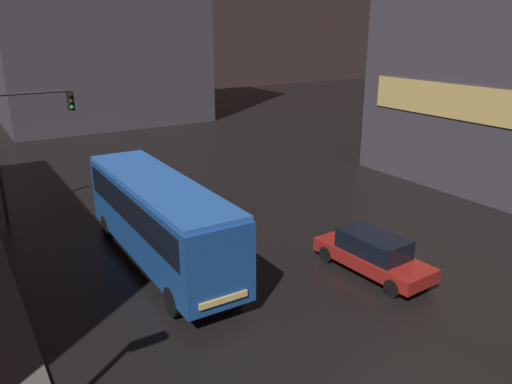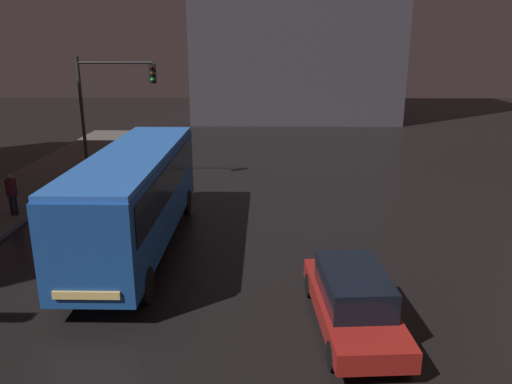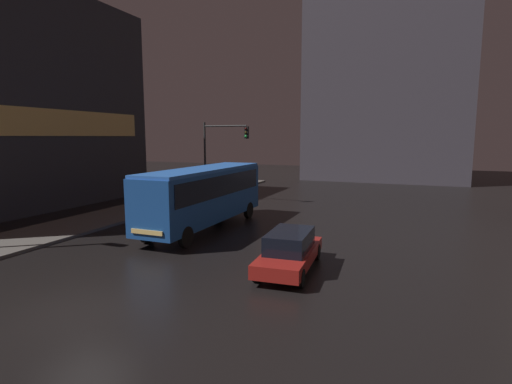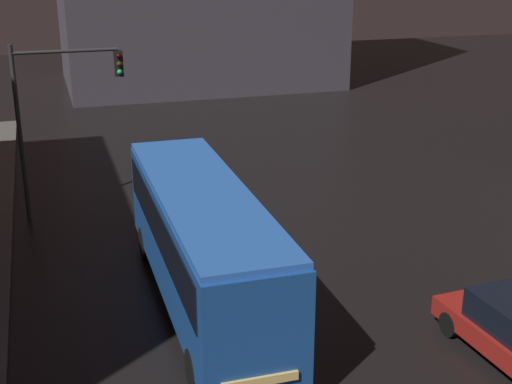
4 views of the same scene
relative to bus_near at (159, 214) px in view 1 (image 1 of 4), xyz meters
The scene contains 3 objects.
bus_near is the anchor object (origin of this frame).
car_taxi 8.20m from the bus_near, 37.11° to the right, with size 2.03×4.78×1.52m.
traffic_light_main 9.17m from the bus_near, 111.38° to the left, with size 3.77×0.35×6.21m.
Camera 1 is at (-8.14, -6.22, 8.87)m, focal length 35.00 mm.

